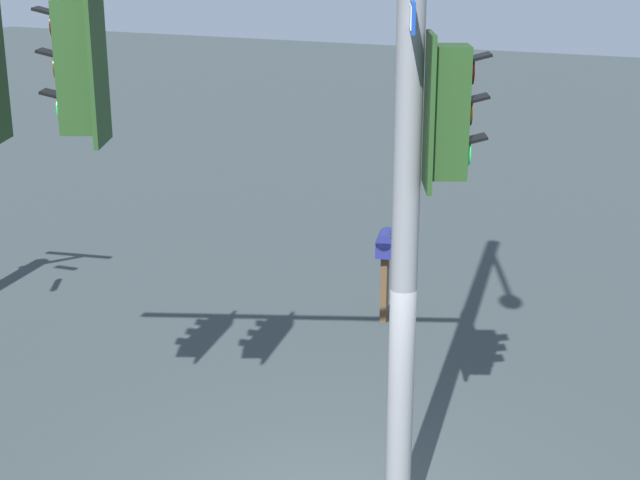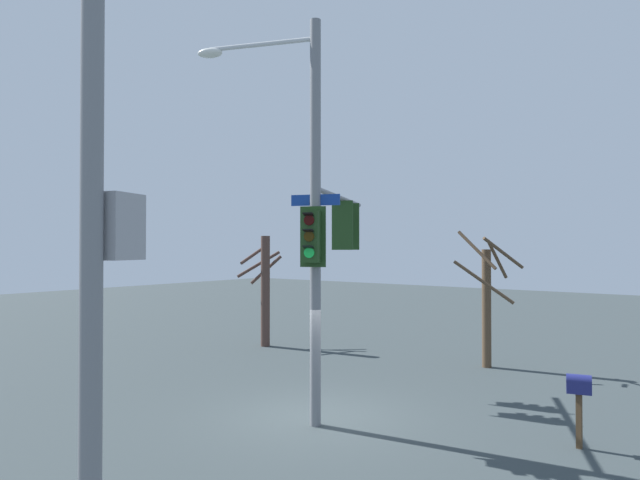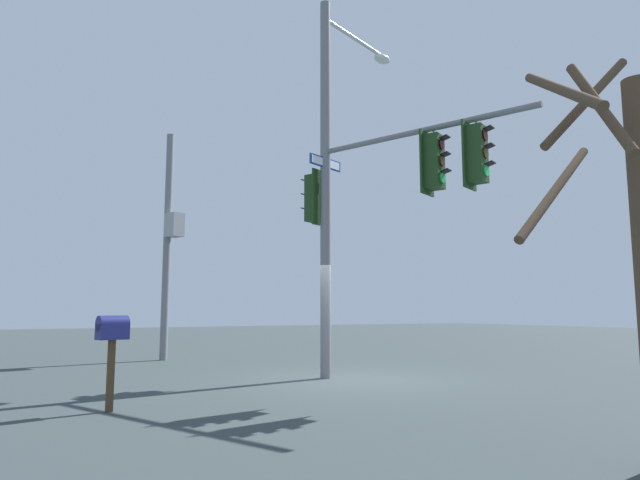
% 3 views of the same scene
% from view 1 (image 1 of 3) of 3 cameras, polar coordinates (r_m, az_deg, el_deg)
% --- Properties ---
extents(main_signal_pole_assembly, '(3.20, 5.78, 8.81)m').
position_cam_1_polar(main_signal_pole_assembly, '(7.86, -1.99, 11.76)').
color(main_signal_pole_assembly, slate).
rests_on(main_signal_pole_assembly, ground).
extents(mailbox, '(0.49, 0.34, 1.41)m').
position_cam_1_polar(mailbox, '(13.87, 3.92, -0.65)').
color(mailbox, '#4C3823').
rests_on(mailbox, ground).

